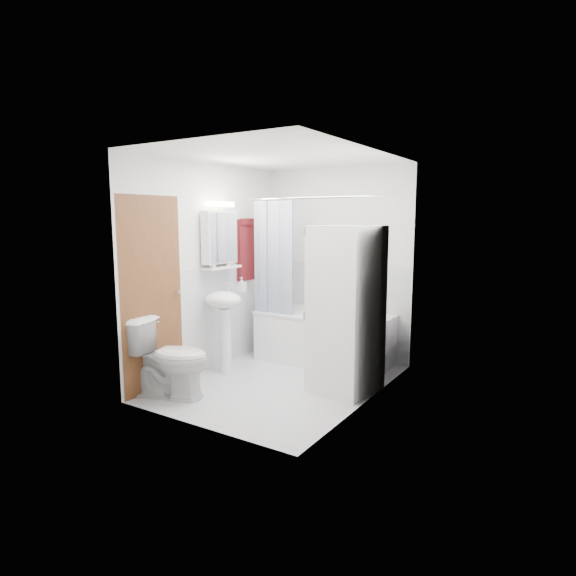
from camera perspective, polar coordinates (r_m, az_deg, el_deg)
The scene contains 20 objects.
floor at distance 5.33m, azimuth -0.86°, elevation -11.15°, with size 2.60×2.60×0.00m, color silver.
room_walls at distance 5.03m, azimuth -0.90°, elevation 5.02°, with size 2.60×2.60×2.60m.
wainscot at distance 5.40m, azimuth 0.83°, elevation -4.25°, with size 1.98×2.58×2.58m.
door at distance 5.26m, azimuth -12.92°, elevation -0.38°, with size 0.05×2.00×2.00m.
bathtub at distance 5.97m, azimuth 4.32°, elevation -5.59°, with size 1.63×0.77×0.62m.
tub_spout at distance 6.06m, azimuth 7.52°, elevation 0.33°, with size 0.04×0.04×0.12m, color silver.
curtain_rod at distance 5.51m, azimuth 2.90°, elevation 10.65°, with size 0.02×0.02×1.81m, color silver.
shower_curtain at distance 5.81m, azimuth -1.71°, elevation 3.14°, with size 0.55×0.02×1.45m.
sink at distance 5.55m, azimuth -7.64°, elevation -2.89°, with size 0.44×0.37×1.04m.
medicine_cabinet at distance 5.65m, azimuth -8.09°, elevation 6.11°, with size 0.13×0.50×0.71m.
shelf at distance 5.67m, azimuth -7.90°, elevation 2.42°, with size 0.18×0.54×0.03m, color silver.
shower_caddy at distance 6.01m, azimuth 7.95°, elevation 2.27°, with size 0.22×0.06×0.02m, color silver.
towel at distance 6.11m, azimuth -4.90°, elevation 4.69°, with size 0.07×0.33×0.79m.
washer_dryer at distance 4.93m, azimuth 6.84°, elevation -2.55°, with size 0.68×0.68×1.70m.
toilet at distance 4.98m, azimuth -13.80°, elevation -8.06°, with size 0.45×0.80×0.79m, color white.
soap_pump at distance 5.70m, azimuth -5.49°, elevation -0.04°, with size 0.08×0.17×0.08m, color gray.
shelf_bottle at distance 5.55m, azimuth -8.91°, elevation 2.76°, with size 0.07×0.18×0.07m, color gray.
shelf_cup at distance 5.75m, azimuth -7.14°, elevation 3.15°, with size 0.10×0.09×0.10m, color gray.
shampoo_a at distance 5.97m, azimuth 8.48°, elevation 2.96°, with size 0.13×0.17×0.13m, color gray.
shampoo_b at distance 5.93m, azimuth 9.53°, elevation 2.65°, with size 0.08×0.21×0.08m, color navy.
Camera 1 is at (2.75, -4.20, 1.78)m, focal length 30.00 mm.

